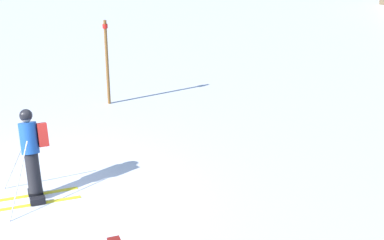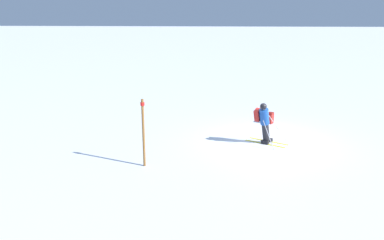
% 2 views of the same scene
% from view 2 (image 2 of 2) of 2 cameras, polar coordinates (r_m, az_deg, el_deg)
% --- Properties ---
extents(ground_plane, '(300.00, 300.00, 0.00)m').
position_cam_2_polar(ground_plane, '(14.77, 11.26, -3.22)').
color(ground_plane, white).
extents(skier, '(1.42, 1.63, 1.69)m').
position_cam_2_polar(skier, '(14.11, 10.92, -0.20)').
color(skier, yellow).
rests_on(skier, ground).
extents(spare_backpack, '(0.37, 0.34, 0.50)m').
position_cam_2_polar(spare_backpack, '(17.20, 11.87, 0.30)').
color(spare_backpack, '#AD231E').
rests_on(spare_backpack, ground).
extents(trail_marker, '(0.13, 0.13, 2.21)m').
position_cam_2_polar(trail_marker, '(11.91, -7.42, -1.57)').
color(trail_marker, brown).
rests_on(trail_marker, ground).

